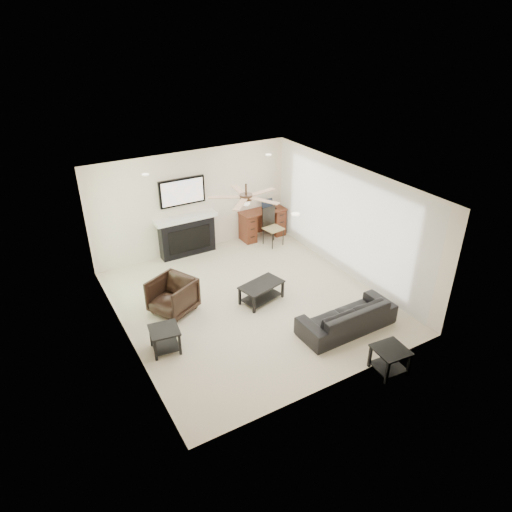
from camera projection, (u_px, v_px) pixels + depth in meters
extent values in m
plane|color=beige|center=(250.00, 301.00, 9.40)|extent=(5.50, 5.50, 0.00)
cube|color=white|center=(249.00, 186.00, 8.23)|extent=(5.00, 5.50, 0.04)
cube|color=beige|center=(193.00, 202.00, 10.92)|extent=(5.00, 0.04, 2.50)
cube|color=beige|center=(340.00, 320.00, 6.72)|extent=(5.00, 0.04, 2.50)
cube|color=beige|center=(120.00, 281.00, 7.71)|extent=(0.04, 5.50, 2.50)
cube|color=beige|center=(349.00, 221.00, 9.92)|extent=(0.04, 5.50, 2.50)
cube|color=white|center=(344.00, 221.00, 9.99)|extent=(0.04, 5.10, 2.40)
cube|color=#93BC89|center=(102.00, 254.00, 9.00)|extent=(0.04, 1.80, 2.10)
cylinder|color=#382619|center=(246.00, 197.00, 8.42)|extent=(1.40, 1.40, 0.30)
imported|color=black|center=(347.00, 316.00, 8.47)|extent=(1.90, 0.76, 0.55)
imported|color=black|center=(173.00, 296.00, 8.92)|extent=(1.05, 1.04, 0.72)
cube|color=black|center=(261.00, 292.00, 9.33)|extent=(0.99, 0.70, 0.40)
cube|color=black|center=(389.00, 360.00, 7.47)|extent=(0.57, 0.57, 0.45)
cube|color=black|center=(165.00, 340.00, 7.94)|extent=(0.57, 0.57, 0.45)
cube|color=black|center=(186.00, 218.00, 10.81)|extent=(1.52, 0.34, 1.91)
cube|color=#3E1E0F|center=(262.00, 223.00, 11.95)|extent=(1.22, 0.56, 0.76)
cube|color=black|center=(273.00, 227.00, 11.49)|extent=(0.48, 0.50, 0.97)
cube|color=black|center=(269.00, 205.00, 11.80)|extent=(0.33, 0.24, 0.23)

